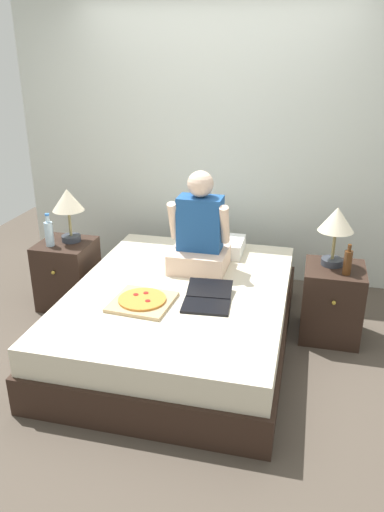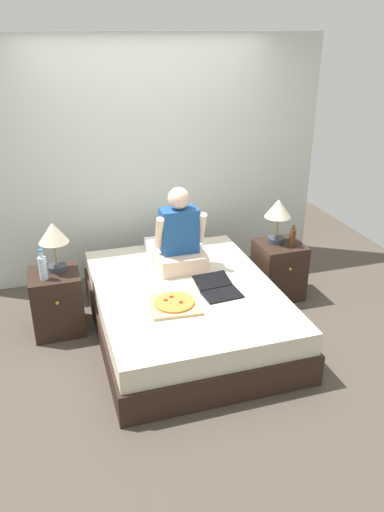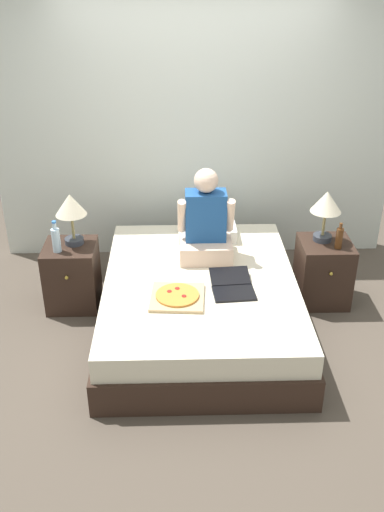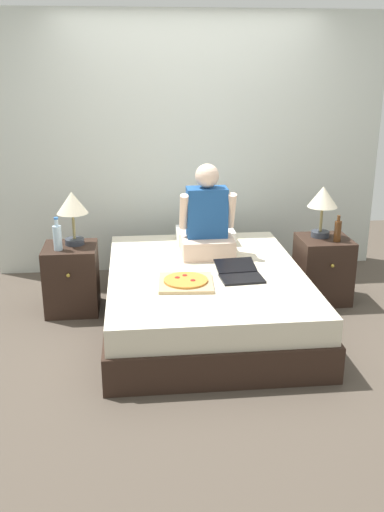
{
  "view_description": "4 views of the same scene",
  "coord_description": "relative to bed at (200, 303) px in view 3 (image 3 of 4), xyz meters",
  "views": [
    {
      "loc": [
        0.86,
        -3.15,
        2.07
      ],
      "look_at": [
        0.11,
        -0.07,
        0.75
      ],
      "focal_mm": 35.0,
      "sensor_mm": 36.0,
      "label": 1
    },
    {
      "loc": [
        -1.1,
        -3.7,
        2.54
      ],
      "look_at": [
        0.05,
        -0.01,
        0.75
      ],
      "focal_mm": 35.0,
      "sensor_mm": 36.0,
      "label": 2
    },
    {
      "loc": [
        -0.18,
        -3.92,
        2.8
      ],
      "look_at": [
        -0.07,
        -0.01,
        0.68
      ],
      "focal_mm": 40.0,
      "sensor_mm": 36.0,
      "label": 3
    },
    {
      "loc": [
        -0.55,
        -4.22,
        2.03
      ],
      "look_at": [
        -0.13,
        -0.19,
        0.65
      ],
      "focal_mm": 40.0,
      "sensor_mm": 36.0,
      "label": 4
    }
  ],
  "objects": [
    {
      "name": "ground_plane",
      "position": [
        0.0,
        0.0,
        -0.23
      ],
      "size": [
        5.84,
        5.84,
        0.0
      ],
      "primitive_type": "plane",
      "color": "#4C4238"
    },
    {
      "name": "wall_back",
      "position": [
        0.0,
        1.4,
        1.02
      ],
      "size": [
        3.84,
        0.12,
        2.5
      ],
      "primitive_type": "cube",
      "color": "silver",
      "rests_on": "ground"
    },
    {
      "name": "bed",
      "position": [
        0.0,
        0.0,
        0.0
      ],
      "size": [
        1.58,
        2.09,
        0.46
      ],
      "color": "black",
      "rests_on": "ground"
    },
    {
      "name": "nightstand_left",
      "position": [
        -1.1,
        0.38,
        0.06
      ],
      "size": [
        0.44,
        0.47,
        0.57
      ],
      "color": "black",
      "rests_on": "ground"
    },
    {
      "name": "lamp_on_left_nightstand",
      "position": [
        -1.06,
        0.43,
        0.67
      ],
      "size": [
        0.26,
        0.26,
        0.45
      ],
      "color": "#333842",
      "rests_on": "nightstand_left"
    },
    {
      "name": "water_bottle",
      "position": [
        -1.18,
        0.29,
        0.46
      ],
      "size": [
        0.07,
        0.07,
        0.28
      ],
      "color": "silver",
      "rests_on": "nightstand_left"
    },
    {
      "name": "nightstand_right",
      "position": [
        1.1,
        0.38,
        0.06
      ],
      "size": [
        0.44,
        0.47,
        0.57
      ],
      "color": "black",
      "rests_on": "ground"
    },
    {
      "name": "lamp_on_right_nightstand",
      "position": [
        1.07,
        0.43,
        0.67
      ],
      "size": [
        0.26,
        0.26,
        0.45
      ],
      "color": "#333842",
      "rests_on": "nightstand_right"
    },
    {
      "name": "beer_bottle",
      "position": [
        1.17,
        0.28,
        0.44
      ],
      "size": [
        0.06,
        0.06,
        0.23
      ],
      "color": "#512D14",
      "rests_on": "nightstand_right"
    },
    {
      "name": "pillow",
      "position": [
        0.09,
        0.76,
        0.29
      ],
      "size": [
        0.52,
        0.34,
        0.12
      ],
      "primitive_type": "cube",
      "color": "white",
      "rests_on": "bed"
    },
    {
      "name": "person_seated",
      "position": [
        0.06,
        0.4,
        0.52
      ],
      "size": [
        0.47,
        0.4,
        0.78
      ],
      "color": "beige",
      "rests_on": "bed"
    },
    {
      "name": "laptop",
      "position": [
        0.24,
        -0.17,
        0.25
      ],
      "size": [
        0.35,
        0.44,
        0.07
      ],
      "color": "black",
      "rests_on": "bed"
    },
    {
      "name": "pizza_box",
      "position": [
        -0.19,
        -0.29,
        0.25
      ],
      "size": [
        0.43,
        0.43,
        0.05
      ],
      "color": "tan",
      "rests_on": "bed"
    }
  ]
}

